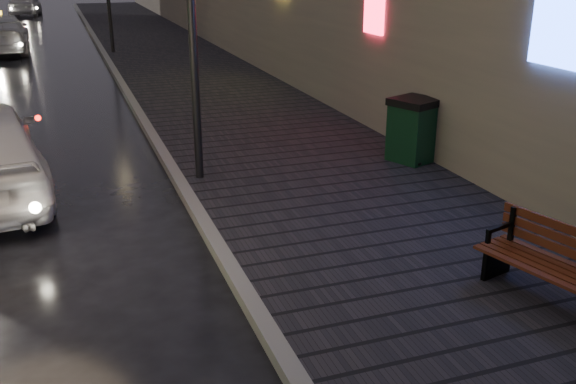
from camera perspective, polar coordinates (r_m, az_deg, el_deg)
name	(u,v)px	position (r m, az deg, el deg)	size (l,w,h in m)	color
sidewalk	(170,55)	(26.02, -10.48, 11.90)	(4.60, 58.00, 0.15)	black
curb	(106,58)	(25.75, -15.84, 11.39)	(0.20, 58.00, 0.15)	slate
bench	(555,264)	(7.69, 22.66, -5.89)	(0.99, 1.77, 0.86)	black
trash_bin	(413,129)	(12.10, 11.09, 5.50)	(1.00, 1.00, 1.17)	black
taxi_mid	(0,34)	(28.98, -24.21, 12.69)	(2.11, 5.20, 1.51)	silver
car_far	(25,4)	(46.51, -22.37, 15.21)	(1.74, 4.33, 1.47)	#A8A8B0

